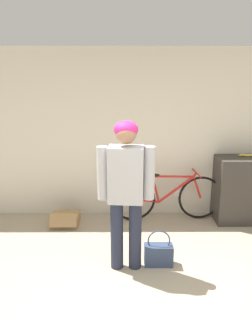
{
  "coord_description": "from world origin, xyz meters",
  "views": [
    {
      "loc": [
        -0.3,
        -2.28,
        2.17
      ],
      "look_at": [
        -0.28,
        1.13,
        1.22
      ],
      "focal_mm": 35.0,
      "sensor_mm": 36.0,
      "label": 1
    }
  ],
  "objects": [
    {
      "name": "wall_back",
      "position": [
        0.0,
        2.75,
        1.3
      ],
      "size": [
        8.0,
        0.07,
        2.6
      ],
      "color": "beige",
      "rests_on": "ground_plane"
    },
    {
      "name": "side_shelf",
      "position": [
        1.58,
        2.44,
        0.5
      ],
      "size": [
        0.95,
        0.51,
        1.01
      ],
      "color": "#38332D",
      "rests_on": "ground_plane"
    },
    {
      "name": "person",
      "position": [
        -0.28,
        1.13,
        1.04
      ],
      "size": [
        0.63,
        0.29,
        1.73
      ],
      "rotation": [
        0.0,
        0.0,
        -0.09
      ],
      "color": "#23283D",
      "rests_on": "ground_plane"
    },
    {
      "name": "bicycle",
      "position": [
        0.36,
        2.47,
        0.38
      ],
      "size": [
        1.75,
        0.46,
        0.77
      ],
      "rotation": [
        0.0,
        0.0,
        0.06
      ],
      "color": "black",
      "rests_on": "ground_plane"
    },
    {
      "name": "banana",
      "position": [
        1.57,
        2.52,
        1.03
      ],
      "size": [
        0.33,
        0.09,
        0.04
      ],
      "color": "#EAD64C",
      "rests_on": "side_shelf"
    },
    {
      "name": "handbag",
      "position": [
        0.1,
        1.18,
        0.14
      ],
      "size": [
        0.34,
        0.16,
        0.45
      ],
      "color": "#334260",
      "rests_on": "ground_plane"
    },
    {
      "name": "cardboard_box",
      "position": [
        -1.2,
        2.31,
        0.08
      ],
      "size": [
        0.41,
        0.44,
        0.23
      ],
      "color": "#A87F51",
      "rests_on": "ground_plane"
    }
  ]
}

